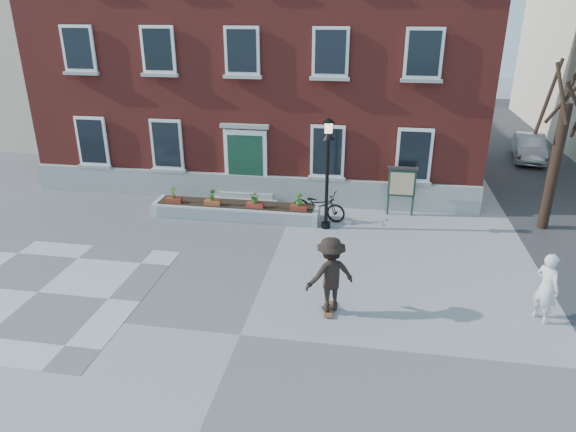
% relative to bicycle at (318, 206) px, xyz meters
% --- Properties ---
extents(ground, '(100.00, 100.00, 0.00)m').
position_rel_bicycle_xyz_m(ground, '(-1.05, -7.48, -0.54)').
color(ground, gray).
rests_on(ground, ground).
extents(checker_patch, '(6.00, 6.00, 0.01)m').
position_rel_bicycle_xyz_m(checker_patch, '(-7.05, -6.48, -0.53)').
color(checker_patch, slate).
rests_on(checker_patch, ground).
extents(distant_building, '(10.00, 12.00, 13.00)m').
position_rel_bicycle_xyz_m(distant_building, '(-19.05, 12.52, 5.96)').
color(distant_building, beige).
rests_on(distant_building, ground).
extents(bicycle, '(2.16, 1.18, 1.08)m').
position_rel_bicycle_xyz_m(bicycle, '(0.00, 0.00, 0.00)').
color(bicycle, black).
rests_on(bicycle, ground).
extents(parked_car, '(1.93, 4.05, 1.28)m').
position_rel_bicycle_xyz_m(parked_car, '(9.69, 9.60, 0.10)').
color(parked_car, silver).
rests_on(parked_car, ground).
extents(bystander, '(0.73, 0.80, 1.84)m').
position_rel_bicycle_xyz_m(bystander, '(6.23, -5.59, 0.38)').
color(bystander, silver).
rests_on(bystander, ground).
extents(brick_building, '(18.40, 10.85, 12.60)m').
position_rel_bicycle_xyz_m(brick_building, '(-3.05, 6.50, 5.76)').
color(brick_building, maroon).
rests_on(brick_building, ground).
extents(planter_assembly, '(6.20, 1.12, 1.15)m').
position_rel_bicycle_xyz_m(planter_assembly, '(-3.04, -0.30, -0.23)').
color(planter_assembly, silver).
rests_on(planter_assembly, ground).
extents(bare_tree, '(1.83, 1.83, 6.16)m').
position_rel_bicycle_xyz_m(bare_tree, '(7.96, 0.53, 2.25)').
color(bare_tree, black).
rests_on(bare_tree, ground).
extents(lamp_post, '(0.40, 0.40, 3.93)m').
position_rel_bicycle_xyz_m(lamp_post, '(0.35, -0.75, 2.00)').
color(lamp_post, black).
rests_on(lamp_post, ground).
extents(notice_board, '(1.10, 0.16, 1.87)m').
position_rel_bicycle_xyz_m(notice_board, '(2.97, 0.93, 0.72)').
color(notice_board, '#183124').
rests_on(notice_board, ground).
extents(skateboarder, '(1.49, 1.29, 2.07)m').
position_rel_bicycle_xyz_m(skateboarder, '(0.96, -6.08, 0.53)').
color(skateboarder, brown).
rests_on(skateboarder, ground).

